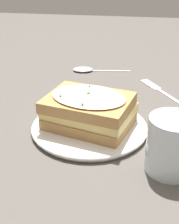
# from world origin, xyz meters

# --- Properties ---
(ground_plane) EXTENTS (2.40, 2.40, 0.00)m
(ground_plane) POSITION_xyz_m (0.00, 0.00, 0.00)
(ground_plane) COLOR #514C47
(dinner_plate) EXTENTS (0.23, 0.23, 0.01)m
(dinner_plate) POSITION_xyz_m (-0.02, 0.02, 0.01)
(dinner_plate) COLOR white
(dinner_plate) RESTS_ON ground_plane
(sandwich) EXTENTS (0.18, 0.16, 0.07)m
(sandwich) POSITION_xyz_m (-0.02, 0.02, 0.04)
(sandwich) COLOR #B2844C
(sandwich) RESTS_ON dinner_plate
(water_glass) EXTENTS (0.08, 0.08, 0.09)m
(water_glass) POSITION_xyz_m (-0.17, 0.12, 0.05)
(water_glass) COLOR silver
(water_glass) RESTS_ON ground_plane
(fork) EXTENTS (0.11, 0.17, 0.00)m
(fork) POSITION_xyz_m (-0.16, -0.21, 0.00)
(fork) COLOR silver
(fork) RESTS_ON ground_plane
(spoon) EXTENTS (0.17, 0.05, 0.01)m
(spoon) POSITION_xyz_m (0.04, -0.32, 0.00)
(spoon) COLOR silver
(spoon) RESTS_ON ground_plane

